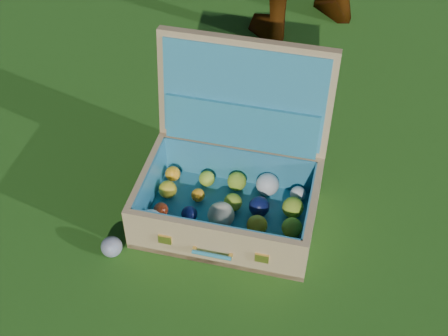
{
  "coord_description": "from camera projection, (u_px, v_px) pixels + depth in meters",
  "views": [
    {
      "loc": [
        -0.3,
        -1.19,
        1.44
      ],
      "look_at": [
        -0.11,
        0.1,
        0.16
      ],
      "focal_mm": 50.0,
      "sensor_mm": 36.0,
      "label": 1
    }
  ],
  "objects": [
    {
      "name": "stray_ball",
      "position": [
        112.0,
        247.0,
        1.78
      ],
      "size": [
        0.06,
        0.06,
        0.06
      ],
      "primitive_type": "sphere",
      "color": "teal",
      "rests_on": "ground"
    },
    {
      "name": "ground",
      "position": [
        265.0,
        224.0,
        1.88
      ],
      "size": [
        60.0,
        60.0,
        0.0
      ],
      "primitive_type": "plane",
      "color": "#215114",
      "rests_on": "ground"
    },
    {
      "name": "suitcase",
      "position": [
        233.0,
        172.0,
        1.84
      ],
      "size": [
        0.64,
        0.59,
        0.5
      ],
      "rotation": [
        0.0,
        0.0,
        -0.38
      ],
      "color": "tan",
      "rests_on": "ground"
    }
  ]
}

